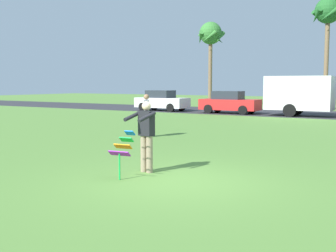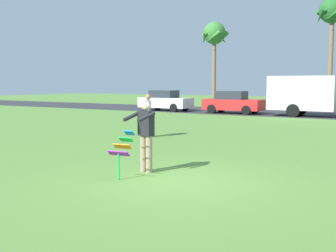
# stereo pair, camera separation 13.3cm
# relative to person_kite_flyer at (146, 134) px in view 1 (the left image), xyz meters

# --- Properties ---
(ground_plane) EXTENTS (120.00, 120.00, 0.00)m
(ground_plane) POSITION_rel_person_kite_flyer_xyz_m (1.09, -0.46, -0.95)
(ground_plane) COLOR #568438
(person_kite_flyer) EXTENTS (0.59, 0.69, 1.73)m
(person_kite_flyer) POSITION_rel_person_kite_flyer_xyz_m (0.00, 0.00, 0.00)
(person_kite_flyer) COLOR gray
(person_kite_flyer) RESTS_ON ground
(kite_held) EXTENTS (0.53, 0.67, 1.07)m
(kite_held) POSITION_rel_person_kite_flyer_xyz_m (-0.07, -0.82, -0.24)
(kite_held) COLOR blue
(kite_held) RESTS_ON ground
(parked_car_white) EXTENTS (4.24, 1.91, 1.60)m
(parked_car_white) POSITION_rel_person_kite_flyer_xyz_m (-12.15, 19.93, -0.18)
(parked_car_white) COLOR white
(parked_car_white) RESTS_ON ground
(parked_car_red) EXTENTS (4.22, 1.88, 1.60)m
(parked_car_red) POSITION_rel_person_kite_flyer_xyz_m (-6.43, 19.92, -0.18)
(parked_car_red) COLOR red
(parked_car_red) RESTS_ON ground
(parked_truck_grey_van) EXTENTS (6.74, 2.22, 2.62)m
(parked_truck_grey_van) POSITION_rel_person_kite_flyer_xyz_m (-0.68, 19.93, 0.46)
(parked_truck_grey_van) COLOR gray
(parked_truck_grey_van) RESTS_ON ground
(palm_tree_left_near) EXTENTS (2.58, 2.71, 7.88)m
(palm_tree_left_near) POSITION_rel_person_kite_flyer_xyz_m (-12.13, 28.50, 5.56)
(palm_tree_left_near) COLOR brown
(palm_tree_left_near) RESTS_ON ground
(palm_tree_right_near) EXTENTS (2.58, 2.71, 9.06)m
(palm_tree_right_near) POSITION_rel_person_kite_flyer_xyz_m (-1.63, 28.52, 6.65)
(palm_tree_right_near) COLOR brown
(palm_tree_right_near) RESTS_ON ground
(person_walker_far) EXTENTS (0.39, 0.48, 1.73)m
(person_walker_far) POSITION_rel_person_kite_flyer_xyz_m (-3.87, 5.69, -0.02)
(person_walker_far) COLOR #26262B
(person_walker_far) RESTS_ON ground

